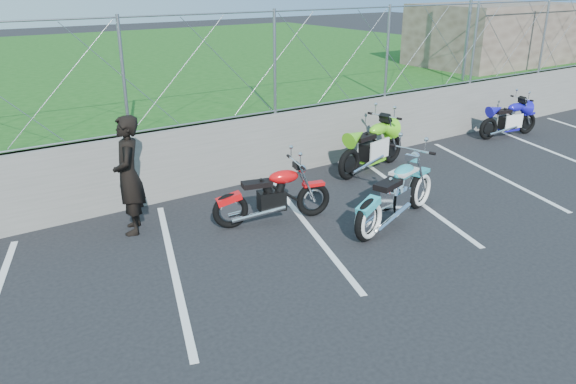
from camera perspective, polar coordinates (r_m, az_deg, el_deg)
ground at (r=8.58m, az=6.10°, el=-5.80°), size 90.00×90.00×0.00m
retaining_wall at (r=11.02m, az=-5.65°, el=4.02°), size 30.00×0.22×1.30m
grass_field at (r=20.16m, az=-19.95°, el=10.63°), size 30.00×20.00×1.30m
stone_building at (r=19.28m, az=20.17°, el=14.86°), size 5.00×3.00×1.80m
chain_link_fence at (r=10.66m, az=-5.97°, el=12.53°), size 28.00×0.03×2.00m
sign_pole at (r=15.64m, az=17.90°, el=16.19°), size 0.08×0.08×3.00m
parking_lines at (r=9.98m, az=7.64°, el=-1.87°), size 18.29×4.31×0.01m
cruiser_turquoise at (r=9.41m, az=11.01°, el=-0.39°), size 2.34×0.89×1.20m
naked_orange at (r=9.30m, az=-1.40°, el=-0.52°), size 2.02×0.75×1.02m
sportbike_green at (r=11.96m, az=8.59°, el=4.42°), size 2.15×0.77×1.13m
sportbike_blue at (r=15.54m, az=21.57°, el=6.78°), size 1.88×0.67×0.98m
person_standing at (r=9.11m, az=-15.89°, el=1.63°), size 0.67×0.81×1.90m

